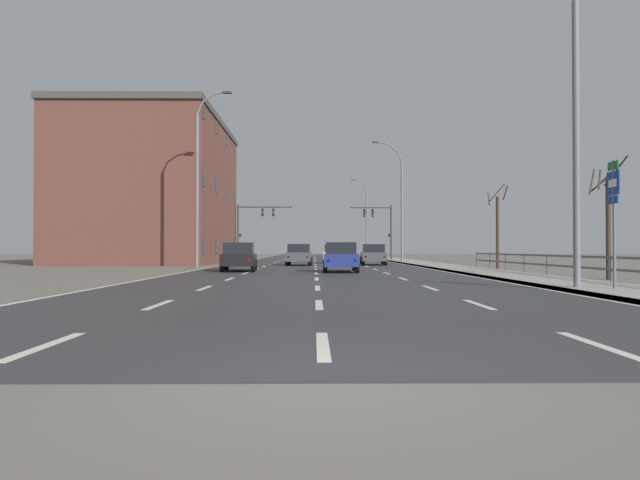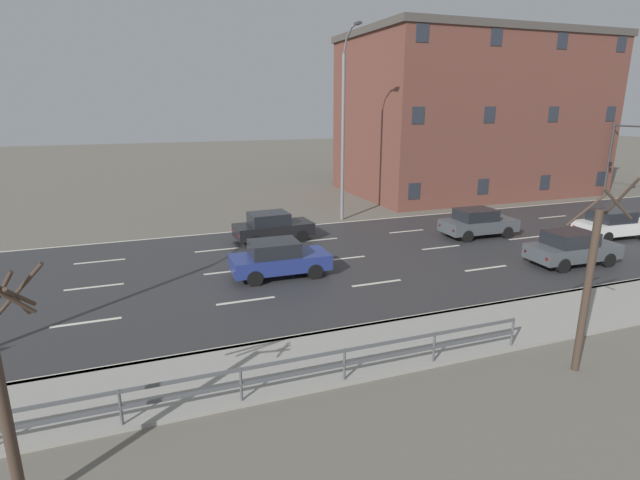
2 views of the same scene
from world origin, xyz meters
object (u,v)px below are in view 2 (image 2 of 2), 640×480
Objects in this scene: street_lamp_left_bank at (344,130)px; traffic_signal_left at (628,147)px; brick_building at (470,115)px; car_far_left at (279,258)px; car_distant at (613,224)px; car_mid_centre at (572,248)px; car_near_right at (478,223)px; car_far_right at (272,227)px.

street_lamp_left_bank is 22.74m from traffic_signal_left.
car_far_left is at bearing -53.14° from brick_building.
car_far_left is (-0.32, -18.69, 0.00)m from car_distant.
traffic_signal_left is at bearing 125.46° from car_mid_centre.
traffic_signal_left is 1.39× the size of car_near_right.
traffic_signal_left is 30.44m from car_far_left.
car_mid_centre and car_far_right have the same top height.
street_lamp_left_bank reaches higher than car_far_right.
car_mid_centre is 13.24m from car_far_left.
car_near_right is 0.99× the size of car_far_right.
car_near_right is 1.00× the size of car_far_left.
brick_building is at bearing 115.51° from street_lamp_left_bank.
street_lamp_left_bank is at bearing -124.05° from car_distant.
street_lamp_left_bank is at bearing -149.88° from car_mid_centre.
car_distant is at bearing 117.20° from car_mid_centre.
traffic_signal_left reaches higher than car_far_right.
car_distant is 1.01× the size of car_mid_centre.
street_lamp_left_bank is 11.97m from car_far_left.
traffic_signal_left is 0.29× the size of brick_building.
traffic_signal_left is at bearing 130.22° from car_distant.
car_near_right is 11.25m from car_far_right.
car_near_right is at bearing 102.59° from car_far_left.
car_distant is at bearing 53.07° from street_lamp_left_bank.
traffic_signal_left is 1.38× the size of car_distant.
car_distant is 7.25m from car_near_right.
traffic_signal_left reaches higher than car_far_left.
car_near_right is at bearing -33.55° from brick_building.
brick_building is (-18.49, 7.72, 5.44)m from car_mid_centre.
car_far_left is at bearing -75.17° from traffic_signal_left.
car_near_right is (6.28, 5.41, -4.79)m from street_lamp_left_bank.
car_mid_centre is (10.79, -16.38, -3.21)m from traffic_signal_left.
traffic_signal_left is 1.38× the size of car_far_right.
traffic_signal_left is at bearing 91.22° from car_far_right.
car_distant is (9.09, 12.09, -4.79)m from street_lamp_left_bank.
car_near_right is at bearing -73.05° from traffic_signal_left.
traffic_signal_left is 1.39× the size of car_mid_centre.
car_far_right is at bearing -62.88° from brick_building.
car_distant and car_near_right have the same top height.
traffic_signal_left is 28.37m from car_far_right.
traffic_signal_left is at bearing 105.72° from car_far_left.
brick_building is (-12.96, 8.60, 5.44)m from car_near_right.
car_mid_centre and car_near_right have the same top height.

